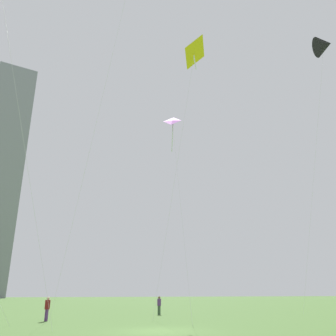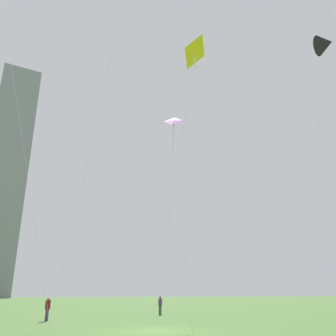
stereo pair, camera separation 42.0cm
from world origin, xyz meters
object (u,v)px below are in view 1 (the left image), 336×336
Objects in this scene: person_standing_2 at (47,307)px; kite_flying_1 at (172,123)px; person_standing_1 at (159,304)px; kite_flying_3 at (324,45)px; kite_flying_2 at (194,54)px.

person_standing_2 is 21.45m from kite_flying_1.
person_standing_1 is 31.17m from kite_flying_3.
kite_flying_1 is 7.62m from kite_flying_2.
kite_flying_2 reaches higher than person_standing_2.
kite_flying_3 is (14.38, -7.61, 7.18)m from kite_flying_1.
kite_flying_3 is (13.82, -1.57, 2.58)m from kite_flying_2.
kite_flying_2 is 14.15m from kite_flying_3.
kite_flying_3 reaches higher than kite_flying_2.
kite_flying_1 is (10.71, 3.55, 18.25)m from person_standing_2.
kite_flying_3 is at bearing -27.91° from kite_flying_1.
kite_flying_1 reaches higher than person_standing_2.
kite_flying_1 is 0.82× the size of kite_flying_2.
kite_flying_3 reaches higher than person_standing_1.
kite_flying_1 is 17.78m from kite_flying_3.
kite_flying_3 reaches higher than person_standing_2.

